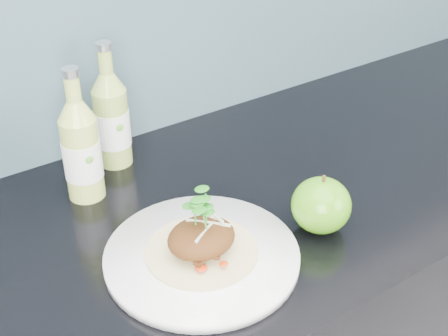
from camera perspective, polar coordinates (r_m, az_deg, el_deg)
The scene contains 5 objects.
dinner_plate at distance 0.91m, azimuth -2.04°, elevation -8.09°, with size 0.37×0.37×0.02m.
pork_taco at distance 0.89m, azimuth -2.09°, elevation -6.28°, with size 0.16×0.16×0.10m.
green_apple at distance 0.96m, azimuth 8.87°, elevation -3.38°, with size 0.12×0.12×0.10m.
cider_bottle_left at distance 1.03m, azimuth -12.91°, elevation 1.60°, with size 0.08×0.08×0.23m.
cider_bottle_right at distance 1.11m, azimuth -10.24°, elevation 4.39°, with size 0.08×0.08×0.23m.
Camera 1 is at (-0.39, 1.01, 1.50)m, focal length 50.00 mm.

